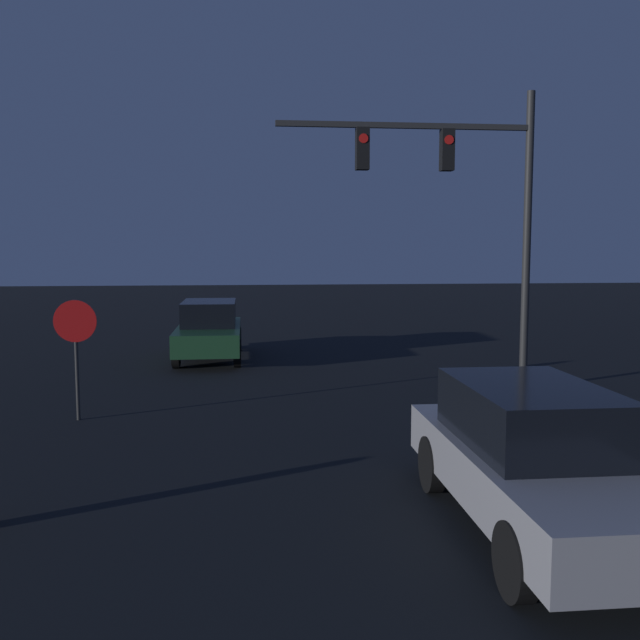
# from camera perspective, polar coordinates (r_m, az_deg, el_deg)

# --- Properties ---
(car_near) EXTENTS (1.85, 4.80, 1.68)m
(car_near) POSITION_cam_1_polar(r_m,az_deg,el_deg) (8.66, 16.78, -10.47)
(car_near) COLOR #99999E
(car_near) RESTS_ON ground_plane
(car_far) EXTENTS (1.84, 4.80, 1.68)m
(car_far) POSITION_cam_1_polar(r_m,az_deg,el_deg) (20.99, -8.85, -0.73)
(car_far) COLOR #1E4728
(car_far) RESTS_ON ground_plane
(traffic_signal_mast) EXTENTS (5.75, 0.30, 6.69)m
(traffic_signal_mast) POSITION_cam_1_polar(r_m,az_deg,el_deg) (16.36, 11.60, 10.00)
(traffic_signal_mast) COLOR #2D2D2D
(traffic_signal_mast) RESTS_ON ground_plane
(stop_sign) EXTENTS (0.79, 0.07, 2.28)m
(stop_sign) POSITION_cam_1_polar(r_m,az_deg,el_deg) (14.09, -18.96, -1.21)
(stop_sign) COLOR #2D2D2D
(stop_sign) RESTS_ON ground_plane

